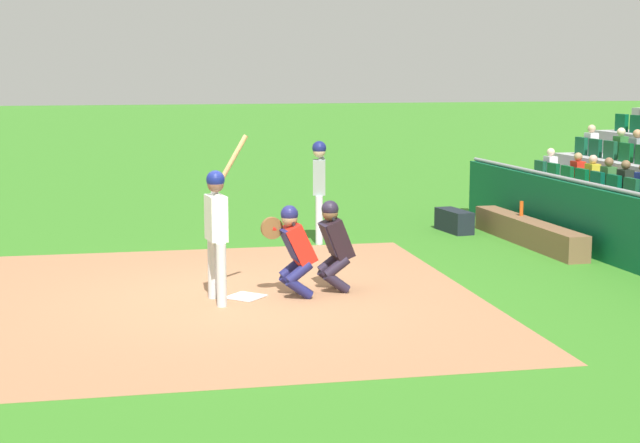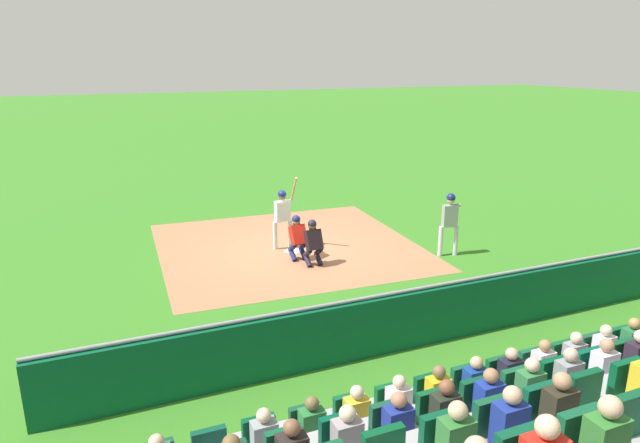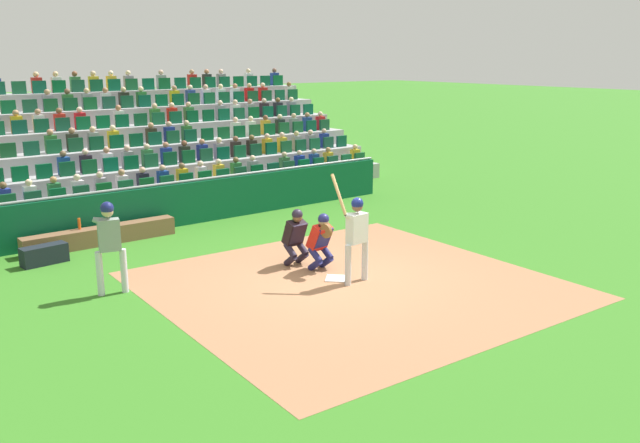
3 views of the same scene
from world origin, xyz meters
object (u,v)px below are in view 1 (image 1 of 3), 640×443
object	(u,v)px
on_deck_batter	(319,181)
water_bottle_on_bench	(521,208)
home_plate_umpire	(334,241)
home_plate_marker	(246,297)
dugout_bench	(528,232)
batter_at_plate	(217,221)
catcher_crouching	(294,245)
equipment_duffel_bag	(454,221)

from	to	relation	value
on_deck_batter	water_bottle_on_bench	bearing A→B (deg)	-100.01
home_plate_umpire	on_deck_batter	xyz separation A→B (m)	(3.85, -0.75, 0.41)
home_plate_marker	water_bottle_on_bench	xyz separation A→B (m)	(3.31, -5.66, 0.56)
home_plate_marker	on_deck_batter	xyz separation A→B (m)	(3.96, -2.02, 1.10)
home_plate_marker	dugout_bench	distance (m)	6.25
home_plate_umpire	dugout_bench	bearing A→B (deg)	-57.46
home_plate_marker	on_deck_batter	distance (m)	4.57
batter_at_plate	catcher_crouching	world-z (taller)	batter_at_plate
on_deck_batter	equipment_duffel_bag	bearing A→B (deg)	-80.62
home_plate_umpire	dugout_bench	xyz separation A→B (m)	(2.74, -4.29, -0.49)
catcher_crouching	on_deck_batter	bearing A→B (deg)	-18.64
water_bottle_on_bench	dugout_bench	bearing A→B (deg)	168.62
home_plate_marker	dugout_bench	world-z (taller)	dugout_bench
catcher_crouching	home_plate_umpire	size ratio (longest dim) A/B	0.99
water_bottle_on_bench	batter_at_plate	bearing A→B (deg)	119.88
home_plate_marker	home_plate_umpire	bearing A→B (deg)	-85.21
water_bottle_on_bench	equipment_duffel_bag	bearing A→B (deg)	37.96
home_plate_umpire	catcher_crouching	bearing A→B (deg)	108.97
catcher_crouching	water_bottle_on_bench	bearing A→B (deg)	-55.68
water_bottle_on_bench	on_deck_batter	bearing A→B (deg)	79.99
water_bottle_on_bench	home_plate_marker	bearing A→B (deg)	120.34
dugout_bench	catcher_crouching	bearing A→B (deg)	120.99
home_plate_marker	batter_at_plate	distance (m)	1.17
catcher_crouching	home_plate_umpire	bearing A→B (deg)	-71.03
catcher_crouching	water_bottle_on_bench	distance (m)	6.07
home_plate_marker	dugout_bench	bearing A→B (deg)	-62.92
batter_at_plate	equipment_duffel_bag	xyz separation A→B (m)	(4.58, -5.20, -0.89)
dugout_bench	equipment_duffel_bag	distance (m)	1.75
home_plate_umpire	batter_at_plate	bearing A→B (deg)	99.35
batter_at_plate	on_deck_batter	world-z (taller)	batter_at_plate
home_plate_marker	water_bottle_on_bench	distance (m)	6.58
dugout_bench	water_bottle_on_bench	distance (m)	0.59
home_plate_umpire	equipment_duffel_bag	bearing A→B (deg)	-39.32
dugout_bench	home_plate_umpire	bearing A→B (deg)	122.54
home_plate_marker	catcher_crouching	world-z (taller)	catcher_crouching
catcher_crouching	home_plate_marker	bearing A→B (deg)	80.56
batter_at_plate	equipment_duffel_bag	size ratio (longest dim) A/B	2.26
home_plate_umpire	water_bottle_on_bench	distance (m)	5.44
catcher_crouching	equipment_duffel_bag	distance (m)	6.16
catcher_crouching	equipment_duffel_bag	world-z (taller)	catcher_crouching
water_bottle_on_bench	equipment_duffel_bag	size ratio (longest dim) A/B	0.28
batter_at_plate	home_plate_umpire	xyz separation A→B (m)	(0.28, -1.67, -0.39)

